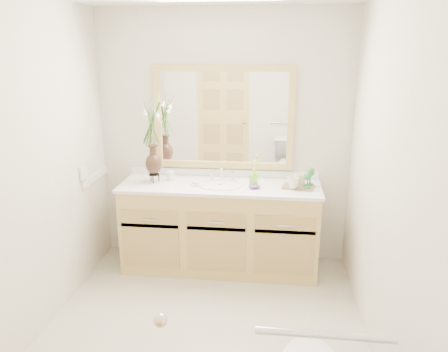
# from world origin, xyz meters

# --- Properties ---
(floor) EXTENTS (2.60, 2.60, 0.00)m
(floor) POSITION_xyz_m (0.00, 0.00, 0.00)
(floor) COLOR #BBB59F
(floor) RESTS_ON ground
(wall_back) EXTENTS (2.40, 0.02, 2.40)m
(wall_back) POSITION_xyz_m (0.00, 1.30, 1.20)
(wall_back) COLOR white
(wall_back) RESTS_ON floor
(wall_front) EXTENTS (2.40, 0.02, 2.40)m
(wall_front) POSITION_xyz_m (0.00, -1.30, 1.20)
(wall_front) COLOR white
(wall_front) RESTS_ON floor
(wall_left) EXTENTS (0.02, 2.60, 2.40)m
(wall_left) POSITION_xyz_m (-1.20, 0.00, 1.20)
(wall_left) COLOR white
(wall_left) RESTS_ON floor
(wall_right) EXTENTS (0.02, 2.60, 2.40)m
(wall_right) POSITION_xyz_m (1.20, 0.00, 1.20)
(wall_right) COLOR white
(wall_right) RESTS_ON floor
(vanity) EXTENTS (1.80, 0.55, 0.80)m
(vanity) POSITION_xyz_m (0.00, 1.01, 0.40)
(vanity) COLOR tan
(vanity) RESTS_ON floor
(counter) EXTENTS (1.84, 0.57, 0.03)m
(counter) POSITION_xyz_m (0.00, 1.01, 0.82)
(counter) COLOR white
(counter) RESTS_ON vanity
(sink) EXTENTS (0.38, 0.34, 0.23)m
(sink) POSITION_xyz_m (0.00, 1.00, 0.78)
(sink) COLOR white
(sink) RESTS_ON counter
(mirror) EXTENTS (1.32, 0.04, 0.97)m
(mirror) POSITION_xyz_m (0.00, 1.28, 1.41)
(mirror) COLOR white
(mirror) RESTS_ON wall_back
(switch_plate) EXTENTS (0.02, 0.12, 0.12)m
(switch_plate) POSITION_xyz_m (-1.19, 0.76, 0.98)
(switch_plate) COLOR white
(switch_plate) RESTS_ON wall_left
(door) EXTENTS (0.80, 0.03, 2.00)m
(door) POSITION_xyz_m (-0.30, -1.29, 1.00)
(door) COLOR tan
(door) RESTS_ON floor
(grab_bar) EXTENTS (0.55, 0.03, 0.03)m
(grab_bar) POSITION_xyz_m (0.70, -1.27, 0.95)
(grab_bar) COLOR silver
(grab_bar) RESTS_ON wall_front
(flower_vase) EXTENTS (0.18, 0.18, 0.72)m
(flower_vase) POSITION_xyz_m (-0.62, 1.04, 1.32)
(flower_vase) COLOR black
(flower_vase) RESTS_ON counter
(tumbler) EXTENTS (0.07, 0.07, 0.08)m
(tumbler) POSITION_xyz_m (-0.48, 1.11, 0.87)
(tumbler) COLOR silver
(tumbler) RESTS_ON counter
(soap_dish) EXTENTS (0.10, 0.10, 0.03)m
(soap_dish) POSITION_xyz_m (-0.21, 0.97, 0.84)
(soap_dish) COLOR silver
(soap_dish) RESTS_ON counter
(soap_bottle) EXTENTS (0.07, 0.08, 0.14)m
(soap_bottle) POSITION_xyz_m (0.31, 1.02, 0.90)
(soap_bottle) COLOR #84E936
(soap_bottle) RESTS_ON counter
(purple_dish) EXTENTS (0.11, 0.09, 0.04)m
(purple_dish) POSITION_xyz_m (0.32, 0.94, 0.85)
(purple_dish) COLOR #59297C
(purple_dish) RESTS_ON counter
(tray) EXTENTS (0.31, 0.23, 0.01)m
(tray) POSITION_xyz_m (0.71, 1.01, 0.84)
(tray) COLOR brown
(tray) RESTS_ON counter
(mug_left) EXTENTS (0.12, 0.12, 0.10)m
(mug_left) POSITION_xyz_m (0.66, 0.95, 0.90)
(mug_left) COLOR silver
(mug_left) RESTS_ON tray
(mug_right) EXTENTS (0.15, 0.15, 0.11)m
(mug_right) POSITION_xyz_m (0.73, 1.06, 0.90)
(mug_right) COLOR silver
(mug_right) RESTS_ON tray
(goblet_front) EXTENTS (0.07, 0.07, 0.15)m
(goblet_front) POSITION_xyz_m (0.79, 0.97, 0.95)
(goblet_front) COLOR #287A39
(goblet_front) RESTS_ON tray
(goblet_back) EXTENTS (0.07, 0.07, 0.16)m
(goblet_back) POSITION_xyz_m (0.82, 1.07, 0.95)
(goblet_back) COLOR #287A39
(goblet_back) RESTS_ON tray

